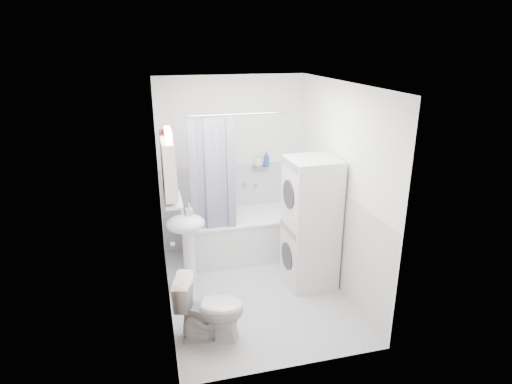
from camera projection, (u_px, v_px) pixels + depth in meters
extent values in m
plane|color=#BBBBC0|center=(256.00, 291.00, 5.08)|extent=(2.60, 2.60, 0.00)
plane|color=white|center=(232.00, 165.00, 5.87)|extent=(2.00, 0.00, 2.00)
plane|color=white|center=(295.00, 249.00, 3.50)|extent=(2.00, 0.00, 2.00)
plane|color=white|center=(163.00, 204.00, 4.45)|extent=(0.00, 2.60, 2.60)
plane|color=white|center=(340.00, 189.00, 4.92)|extent=(0.00, 2.60, 2.60)
plane|color=white|center=(256.00, 84.00, 4.28)|extent=(2.60, 2.60, 0.00)
plane|color=white|center=(233.00, 206.00, 6.06)|extent=(1.98, 0.00, 1.98)
plane|color=white|center=(168.00, 255.00, 4.65)|extent=(0.00, 2.58, 2.58)
plane|color=white|center=(335.00, 236.00, 5.11)|extent=(0.00, 2.58, 2.58)
plane|color=brown|center=(172.00, 261.00, 3.72)|extent=(0.00, 2.00, 2.00)
cylinder|color=silver|center=(172.00, 244.00, 4.03)|extent=(0.04, 0.04, 0.04)
cube|color=white|center=(247.00, 236.00, 5.86)|extent=(1.53, 0.71, 0.56)
cube|color=white|center=(247.00, 216.00, 5.76)|extent=(1.55, 0.73, 0.03)
cube|color=silver|center=(247.00, 224.00, 5.80)|extent=(1.35, 0.53, 0.20)
cylinder|color=silver|center=(255.00, 184.00, 5.99)|extent=(0.04, 0.12, 0.04)
cylinder|color=silver|center=(252.00, 114.00, 5.00)|extent=(1.73, 0.02, 0.02)
cube|color=#141447|center=(194.00, 179.00, 5.09)|extent=(0.10, 0.02, 1.45)
cube|color=#141447|center=(201.00, 179.00, 5.11)|extent=(0.10, 0.02, 1.45)
cube|color=#141447|center=(209.00, 178.00, 5.13)|extent=(0.10, 0.02, 1.45)
cube|color=#141447|center=(216.00, 178.00, 5.15)|extent=(0.10, 0.02, 1.45)
cube|color=#141447|center=(224.00, 177.00, 5.17)|extent=(0.10, 0.02, 1.45)
cube|color=#141447|center=(231.00, 177.00, 5.19)|extent=(0.10, 0.02, 1.45)
ellipsoid|color=white|center=(186.00, 224.00, 4.84)|extent=(0.44, 0.37, 0.20)
cylinder|color=white|center=(189.00, 261.00, 5.01)|extent=(0.14, 0.14, 0.75)
cylinder|color=silver|center=(182.00, 210.00, 4.93)|extent=(0.03, 0.03, 0.14)
cylinder|color=silver|center=(182.00, 206.00, 4.87)|extent=(0.02, 0.10, 0.02)
cube|color=white|center=(169.00, 169.00, 4.45)|extent=(0.12, 0.50, 0.60)
cube|color=white|center=(175.00, 168.00, 4.46)|extent=(0.01, 0.47, 0.57)
cube|color=#FFEABF|center=(168.00, 133.00, 4.32)|extent=(0.06, 0.45, 0.06)
cube|color=silver|center=(173.00, 200.00, 4.57)|extent=(0.18, 0.54, 0.02)
cube|color=silver|center=(259.00, 168.00, 5.92)|extent=(0.22, 0.06, 0.02)
cube|color=#5F1113|center=(164.00, 168.00, 4.89)|extent=(0.05, 0.35, 0.82)
cube|color=#5F1113|center=(165.00, 135.00, 4.77)|extent=(0.03, 0.31, 0.08)
cylinder|color=silver|center=(161.00, 132.00, 4.75)|extent=(0.02, 0.04, 0.02)
cube|color=white|center=(309.00, 253.00, 5.16)|extent=(0.57, 0.57, 0.78)
cylinder|color=#2D2D33|center=(287.00, 256.00, 5.09)|extent=(0.03, 0.33, 0.33)
cube|color=gray|center=(288.00, 229.00, 4.98)|extent=(0.03, 0.49, 0.08)
cube|color=white|center=(312.00, 192.00, 4.89)|extent=(0.57, 0.57, 0.78)
cylinder|color=#2D2D33|center=(289.00, 194.00, 4.83)|extent=(0.03, 0.33, 0.33)
cube|color=gray|center=(290.00, 164.00, 4.71)|extent=(0.03, 0.49, 0.08)
imported|color=white|center=(210.00, 308.00, 4.19)|extent=(0.75, 0.55, 0.66)
imported|color=gray|center=(189.00, 215.00, 4.83)|extent=(0.08, 0.17, 0.08)
imported|color=gray|center=(173.00, 201.00, 4.41)|extent=(0.07, 0.18, 0.07)
imported|color=gray|center=(172.00, 191.00, 4.66)|extent=(0.10, 0.09, 0.10)
imported|color=gray|center=(258.00, 162.00, 5.89)|extent=(0.13, 0.17, 0.13)
imported|color=#27499E|center=(266.00, 164.00, 5.93)|extent=(0.08, 0.21, 0.08)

